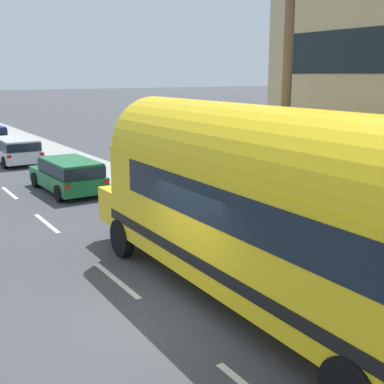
% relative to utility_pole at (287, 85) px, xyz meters
% --- Properties ---
extents(ground_plane, '(300.00, 300.00, 0.00)m').
position_rel_utility_pole_xyz_m(ground_plane, '(-4.51, -1.47, -4.42)').
color(ground_plane, '#424247').
extents(lane_markings, '(3.94, 80.00, 0.01)m').
position_rel_utility_pole_xyz_m(lane_markings, '(-1.83, 11.43, -4.42)').
color(lane_markings, silver).
rests_on(lane_markings, ground).
extents(sidewalk_slab, '(2.23, 90.00, 0.15)m').
position_rel_utility_pole_xyz_m(sidewalk_slab, '(0.42, 8.53, -4.35)').
color(sidewalk_slab, '#9E9B93').
rests_on(sidewalk_slab, ground).
extents(utility_pole, '(1.80, 0.24, 8.50)m').
position_rel_utility_pole_xyz_m(utility_pole, '(0.00, 0.00, 0.00)').
color(utility_pole, brown).
rests_on(utility_pole, ground).
extents(painted_bus, '(2.74, 12.18, 4.12)m').
position_rel_utility_pole_xyz_m(painted_bus, '(-2.62, -2.78, -2.12)').
color(painted_bus, yellow).
rests_on(painted_bus, ground).
extents(car_lead, '(1.99, 4.40, 1.37)m').
position_rel_utility_pole_xyz_m(car_lead, '(-2.42, 9.84, -3.63)').
color(car_lead, '#196633').
rests_on(car_lead, ground).
extents(car_second, '(2.01, 4.56, 1.37)m').
position_rel_utility_pole_xyz_m(car_second, '(-2.51, 18.02, -3.63)').
color(car_second, silver).
rests_on(car_second, ground).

